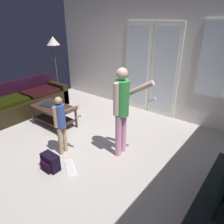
{
  "coord_description": "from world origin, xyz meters",
  "views": [
    {
      "loc": [
        2.57,
        -2.17,
        2.27
      ],
      "look_at": [
        0.69,
        0.19,
        0.89
      ],
      "focal_mm": 33.68,
      "sensor_mm": 36.0,
      "label": 1
    }
  ],
  "objects_px": {
    "backpack": "(50,162)",
    "tv_stand": "(220,205)",
    "cup_near_edge": "(57,108)",
    "person_child": "(61,121)",
    "floor_lamp": "(53,45)",
    "tv_remote_black": "(62,107)",
    "coffee_table": "(54,112)",
    "loose_keyboard": "(70,168)",
    "leather_couch": "(24,102)",
    "laptop_closed": "(49,104)",
    "person_adult": "(122,106)"
  },
  "relations": [
    {
      "from": "person_adult",
      "to": "backpack",
      "type": "height_order",
      "value": "person_adult"
    },
    {
      "from": "backpack",
      "to": "cup_near_edge",
      "type": "relative_size",
      "value": 3.37
    },
    {
      "from": "floor_lamp",
      "to": "tv_remote_black",
      "type": "bearing_deg",
      "value": -35.69
    },
    {
      "from": "leather_couch",
      "to": "coffee_table",
      "type": "distance_m",
      "value": 1.2
    },
    {
      "from": "laptop_closed",
      "to": "cup_near_edge",
      "type": "relative_size",
      "value": 3.79
    },
    {
      "from": "person_child",
      "to": "laptop_closed",
      "type": "distance_m",
      "value": 1.27
    },
    {
      "from": "floor_lamp",
      "to": "loose_keyboard",
      "type": "distance_m",
      "value": 3.87
    },
    {
      "from": "person_adult",
      "to": "cup_near_edge",
      "type": "bearing_deg",
      "value": -174.36
    },
    {
      "from": "tv_stand",
      "to": "loose_keyboard",
      "type": "xyz_separation_m",
      "value": [
        -2.12,
        -0.5,
        -0.21
      ]
    },
    {
      "from": "loose_keyboard",
      "to": "leather_couch",
      "type": "bearing_deg",
      "value": 163.28
    },
    {
      "from": "floor_lamp",
      "to": "backpack",
      "type": "relative_size",
      "value": 5.74
    },
    {
      "from": "floor_lamp",
      "to": "tv_remote_black",
      "type": "distance_m",
      "value": 2.34
    },
    {
      "from": "person_adult",
      "to": "laptop_closed",
      "type": "height_order",
      "value": "person_adult"
    },
    {
      "from": "backpack",
      "to": "tv_stand",
      "type": "bearing_deg",
      "value": 16.76
    },
    {
      "from": "floor_lamp",
      "to": "person_child",
      "type": "bearing_deg",
      "value": -36.93
    },
    {
      "from": "leather_couch",
      "to": "cup_near_edge",
      "type": "bearing_deg",
      "value": -2.95
    },
    {
      "from": "person_adult",
      "to": "floor_lamp",
      "type": "xyz_separation_m",
      "value": [
        -3.29,
        1.22,
        0.6
      ]
    },
    {
      "from": "coffee_table",
      "to": "loose_keyboard",
      "type": "distance_m",
      "value": 1.64
    },
    {
      "from": "person_adult",
      "to": "person_child",
      "type": "xyz_separation_m",
      "value": [
        -0.82,
        -0.63,
        -0.29
      ]
    },
    {
      "from": "tv_stand",
      "to": "tv_remote_black",
      "type": "height_order",
      "value": "tv_remote_black"
    },
    {
      "from": "person_child",
      "to": "floor_lamp",
      "type": "bearing_deg",
      "value": 143.07
    },
    {
      "from": "leather_couch",
      "to": "coffee_table",
      "type": "bearing_deg",
      "value": 0.11
    },
    {
      "from": "tv_stand",
      "to": "backpack",
      "type": "bearing_deg",
      "value": -163.24
    },
    {
      "from": "cup_near_edge",
      "to": "person_adult",
      "type": "bearing_deg",
      "value": 5.64
    },
    {
      "from": "person_child",
      "to": "tv_remote_black",
      "type": "height_order",
      "value": "person_child"
    },
    {
      "from": "laptop_closed",
      "to": "tv_remote_black",
      "type": "bearing_deg",
      "value": -2.87
    },
    {
      "from": "person_adult",
      "to": "person_child",
      "type": "distance_m",
      "value": 1.07
    },
    {
      "from": "laptop_closed",
      "to": "cup_near_edge",
      "type": "distance_m",
      "value": 0.39
    },
    {
      "from": "person_child",
      "to": "floor_lamp",
      "type": "height_order",
      "value": "floor_lamp"
    },
    {
      "from": "leather_couch",
      "to": "person_adult",
      "type": "xyz_separation_m",
      "value": [
        3.0,
        0.08,
        0.65
      ]
    },
    {
      "from": "coffee_table",
      "to": "person_child",
      "type": "height_order",
      "value": "person_child"
    },
    {
      "from": "person_adult",
      "to": "tv_remote_black",
      "type": "relative_size",
      "value": 9.15
    },
    {
      "from": "tv_remote_black",
      "to": "cup_near_edge",
      "type": "bearing_deg",
      "value": -38.17
    },
    {
      "from": "coffee_table",
      "to": "tv_remote_black",
      "type": "xyz_separation_m",
      "value": [
        0.21,
        0.08,
        0.14
      ]
    },
    {
      "from": "tv_stand",
      "to": "floor_lamp",
      "type": "xyz_separation_m",
      "value": [
        -5.01,
        1.58,
        1.32
      ]
    },
    {
      "from": "backpack",
      "to": "loose_keyboard",
      "type": "distance_m",
      "value": 0.34
    },
    {
      "from": "leather_couch",
      "to": "floor_lamp",
      "type": "relative_size",
      "value": 1.21
    },
    {
      "from": "floor_lamp",
      "to": "coffee_table",
      "type": "bearing_deg",
      "value": -41.23
    },
    {
      "from": "person_child",
      "to": "cup_near_edge",
      "type": "height_order",
      "value": "person_child"
    },
    {
      "from": "person_child",
      "to": "loose_keyboard",
      "type": "bearing_deg",
      "value": -28.85
    },
    {
      "from": "tv_stand",
      "to": "backpack",
      "type": "relative_size",
      "value": 5.08
    },
    {
      "from": "tv_stand",
      "to": "person_adult",
      "type": "distance_m",
      "value": 1.9
    },
    {
      "from": "backpack",
      "to": "cup_near_edge",
      "type": "bearing_deg",
      "value": 135.54
    },
    {
      "from": "cup_near_edge",
      "to": "coffee_table",
      "type": "bearing_deg",
      "value": 162.12
    },
    {
      "from": "coffee_table",
      "to": "floor_lamp",
      "type": "distance_m",
      "value": 2.31
    },
    {
      "from": "leather_couch",
      "to": "tv_stand",
      "type": "distance_m",
      "value": 4.73
    },
    {
      "from": "laptop_closed",
      "to": "coffee_table",
      "type": "bearing_deg",
      "value": -17.6
    },
    {
      "from": "leather_couch",
      "to": "cup_near_edge",
      "type": "relative_size",
      "value": 23.46
    },
    {
      "from": "tv_remote_black",
      "to": "laptop_closed",
      "type": "bearing_deg",
      "value": -125.09
    },
    {
      "from": "person_adult",
      "to": "person_child",
      "type": "relative_size",
      "value": 1.44
    }
  ]
}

